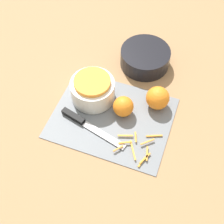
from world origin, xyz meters
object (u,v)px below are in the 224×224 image
bowl_speckled (93,89)px  bowl_dark (145,58)px  orange_left (158,98)px  orange_right (123,106)px  knife (81,121)px

bowl_speckled → bowl_dark: bowl_speckled is taller
orange_left → orange_right: (-0.10, -0.07, -0.01)m
bowl_speckled → knife: 0.12m
orange_left → orange_right: orange_left is taller
bowl_speckled → knife: size_ratio=0.62×
bowl_dark → orange_left: bearing=-61.4°
orange_right → bowl_dark: bearing=89.4°
knife → orange_right: size_ratio=3.51×
bowl_dark → orange_right: size_ratio=2.65×
bowl_dark → orange_right: 0.25m
knife → orange_left: bearing=49.9°
bowl_speckled → orange_right: 0.12m
orange_right → knife: bearing=-144.1°
bowl_dark → knife: (-0.12, -0.33, -0.02)m
bowl_speckled → orange_left: (0.22, 0.04, -0.00)m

